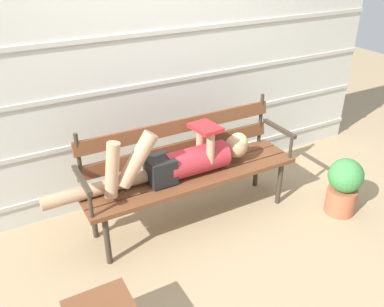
% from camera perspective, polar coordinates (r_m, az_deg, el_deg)
% --- Properties ---
extents(ground_plane, '(12.00, 12.00, 0.00)m').
position_cam_1_polar(ground_plane, '(3.40, 1.22, -10.40)').
color(ground_plane, tan).
extents(house_siding, '(4.67, 0.08, 2.47)m').
position_cam_1_polar(house_siding, '(3.45, -5.09, 13.26)').
color(house_siding, beige).
rests_on(house_siding, ground).
extents(park_bench, '(1.78, 0.44, 0.90)m').
position_cam_1_polar(park_bench, '(3.27, -0.56, -1.51)').
color(park_bench, brown).
rests_on(park_bench, ground).
extents(reclining_person, '(1.67, 0.27, 0.49)m').
position_cam_1_polar(reclining_person, '(3.13, -1.75, -1.08)').
color(reclining_person, '#B72D38').
extents(potted_plant, '(0.29, 0.29, 0.51)m').
position_cam_1_polar(potted_plant, '(3.66, 20.52, -4.15)').
color(potted_plant, '#AD5B3D').
rests_on(potted_plant, ground).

